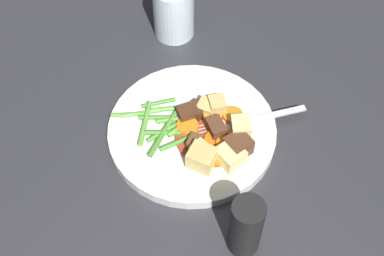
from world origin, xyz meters
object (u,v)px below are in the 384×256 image
object	(u,v)px
meat_chunk_0	(195,143)
carrot_slice_1	(187,127)
dinner_plate	(192,131)
carrot_slice_4	(228,139)
carrot_slice_2	(233,116)
meat_chunk_2	(238,146)
carrot_slice_0	(212,119)
potato_chunk_2	(200,151)
meat_chunk_1	(198,111)
fork	(249,120)
meat_chunk_4	(216,129)
carrot_slice_3	(217,139)
potato_chunk_4	(202,158)
potato_chunk_3	(217,106)
potato_chunk_1	(241,129)
pepper_mill	(246,226)
carrot_slice_6	(225,148)
meat_chunk_3	(188,114)
potato_chunk_5	(206,107)
carrot_slice_5	(218,155)
potato_chunk_0	(230,156)
water_glass	(174,11)

from	to	relation	value
meat_chunk_0	carrot_slice_1	bearing A→B (deg)	146.34
dinner_plate	carrot_slice_4	distance (m)	0.06
carrot_slice_2	meat_chunk_2	xyz separation A→B (m)	(0.04, -0.05, 0.01)
carrot_slice_0	potato_chunk_2	world-z (taller)	potato_chunk_2
meat_chunk_1	fork	world-z (taller)	meat_chunk_1
dinner_plate	meat_chunk_4	size ratio (longest dim) A/B	7.88
carrot_slice_2	carrot_slice_3	xyz separation A→B (m)	(0.00, -0.05, -0.00)
potato_chunk_4	potato_chunk_3	bearing A→B (deg)	111.84
carrot_slice_0	meat_chunk_0	world-z (taller)	meat_chunk_0
carrot_slice_3	meat_chunk_0	world-z (taller)	meat_chunk_0
potato_chunk_1	pepper_mill	xyz separation A→B (m)	(0.10, -0.14, 0.02)
carrot_slice_6	meat_chunk_1	xyz separation A→B (m)	(-0.07, 0.03, 0.00)
carrot_slice_4	meat_chunk_3	size ratio (longest dim) A/B	0.85
carrot_slice_6	potato_chunk_4	bearing A→B (deg)	-110.86
potato_chunk_1	potato_chunk_5	distance (m)	0.07
meat_chunk_4	fork	xyz separation A→B (m)	(0.03, 0.05, -0.01)
potato_chunk_1	potato_chunk_2	world-z (taller)	potato_chunk_1
carrot_slice_2	meat_chunk_1	xyz separation A→B (m)	(-0.05, -0.03, 0.01)
meat_chunk_1	pepper_mill	bearing A→B (deg)	-37.21
carrot_slice_5	pepper_mill	world-z (taller)	pepper_mill
potato_chunk_0	meat_chunk_0	distance (m)	0.06
potato_chunk_2	meat_chunk_2	distance (m)	0.06
carrot_slice_1	meat_chunk_1	world-z (taller)	meat_chunk_1
carrot_slice_2	meat_chunk_1	world-z (taller)	meat_chunk_1
dinner_plate	pepper_mill	distance (m)	0.20
water_glass	dinner_plate	bearing A→B (deg)	-45.66
carrot_slice_6	meat_chunk_4	distance (m)	0.03
carrot_slice_2	potato_chunk_4	xyz separation A→B (m)	(0.01, -0.10, 0.01)
carrot_slice_3	carrot_slice_4	world-z (taller)	same
carrot_slice_4	meat_chunk_4	distance (m)	0.02
carrot_slice_5	potato_chunk_2	xyz separation A→B (m)	(-0.02, -0.01, 0.00)
carrot_slice_4	carrot_slice_6	distance (m)	0.02
meat_chunk_0	meat_chunk_2	distance (m)	0.06
carrot_slice_3	potato_chunk_1	size ratio (longest dim) A/B	1.05
carrot_slice_3	potato_chunk_2	size ratio (longest dim) A/B	1.36
carrot_slice_3	potato_chunk_5	distance (m)	0.06
meat_chunk_0	meat_chunk_2	size ratio (longest dim) A/B	0.67
potato_chunk_1	meat_chunk_4	distance (m)	0.04
carrot_slice_1	potato_chunk_4	distance (m)	0.07
carrot_slice_5	potato_chunk_1	world-z (taller)	potato_chunk_1
carrot_slice_3	carrot_slice_6	xyz separation A→B (m)	(0.02, -0.01, 0.00)
meat_chunk_0	potato_chunk_0	bearing A→B (deg)	9.10
dinner_plate	fork	world-z (taller)	fork
potato_chunk_0	water_glass	distance (m)	0.30
potato_chunk_3	water_glass	bearing A→B (deg)	146.26
potato_chunk_3	fork	world-z (taller)	potato_chunk_3
meat_chunk_2	meat_chunk_3	bearing A→B (deg)	176.89
dinner_plate	carrot_slice_2	size ratio (longest dim) A/B	8.45
meat_chunk_1	meat_chunk_4	xyz separation A→B (m)	(0.04, -0.01, 0.00)
potato_chunk_0	meat_chunk_0	xyz separation A→B (m)	(-0.06, -0.01, -0.00)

